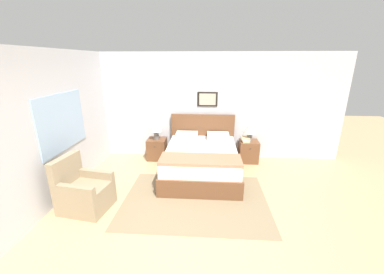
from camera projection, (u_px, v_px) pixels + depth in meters
ground_plane at (188, 231)px, 3.49m from camera, size 16.00×16.00×0.00m
wall_back at (197, 107)px, 5.85m from camera, size 7.09×0.09×2.60m
wall_left at (73, 120)px, 4.59m from camera, size 0.08×5.29×2.60m
area_rug_main at (195, 200)px, 4.25m from camera, size 2.56×1.87×0.01m
bed at (201, 160)px, 5.13m from camera, size 1.57×2.00×1.13m
armchair at (83, 192)px, 3.93m from camera, size 0.83×0.75×0.92m
nightstand_near_window at (157, 149)px, 5.96m from camera, size 0.46×0.46×0.53m
nightstand_by_door at (248, 151)px, 5.81m from camera, size 0.46×0.46×0.53m
table_lamp_near_window at (156, 127)px, 5.76m from camera, size 0.29×0.29×0.45m
table_lamp_by_door at (250, 129)px, 5.61m from camera, size 0.29×0.29×0.45m
book_thick_bottom at (245, 141)px, 5.69m from camera, size 0.19×0.26×0.04m
book_hardcover_middle at (245, 139)px, 5.67m from camera, size 0.21×0.23×0.03m
book_novel_upper at (245, 138)px, 5.66m from camera, size 0.21×0.21×0.04m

